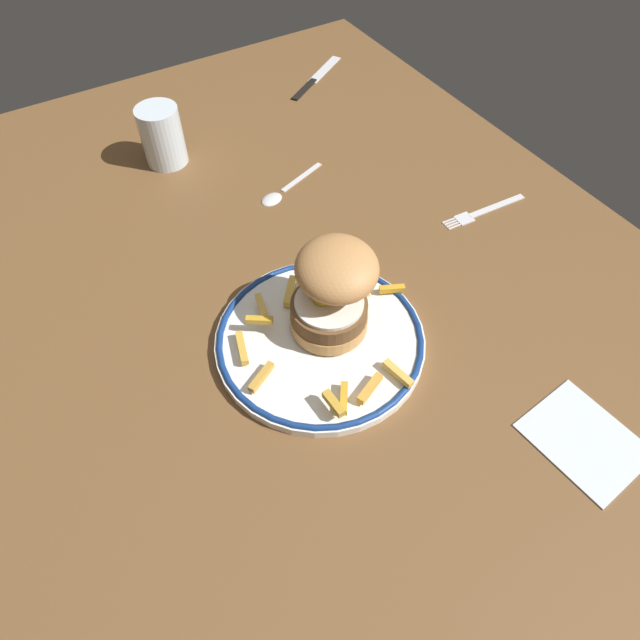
% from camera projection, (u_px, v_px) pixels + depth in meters
% --- Properties ---
extents(ground_plane, '(1.36, 0.99, 0.04)m').
position_uv_depth(ground_plane, '(307.00, 326.00, 0.72)').
color(ground_plane, brown).
extents(dinner_plate, '(0.25, 0.25, 0.02)m').
position_uv_depth(dinner_plate, '(320.00, 339.00, 0.68)').
color(dinner_plate, white).
rests_on(dinner_plate, ground_plane).
extents(burger, '(0.13, 0.13, 0.11)m').
position_uv_depth(burger, '(333.00, 290.00, 0.64)').
color(burger, '#C1874A').
rests_on(burger, dinner_plate).
extents(fries_pile, '(0.21, 0.24, 0.02)m').
position_uv_depth(fries_pile, '(324.00, 333.00, 0.66)').
color(fries_pile, gold).
rests_on(fries_pile, dinner_plate).
extents(water_glass, '(0.07, 0.07, 0.09)m').
position_uv_depth(water_glass, '(163.00, 140.00, 0.88)').
color(water_glass, silver).
rests_on(water_glass, ground_plane).
extents(fork, '(0.02, 0.14, 0.00)m').
position_uv_depth(fork, '(483.00, 211.00, 0.83)').
color(fork, silver).
rests_on(fork, ground_plane).
extents(knife, '(0.11, 0.16, 0.01)m').
position_uv_depth(knife, '(313.00, 80.00, 1.06)').
color(knife, black).
rests_on(knife, ground_plane).
extents(spoon, '(0.06, 0.13, 0.01)m').
position_uv_depth(spoon, '(278.00, 193.00, 0.85)').
color(spoon, silver).
rests_on(spoon, ground_plane).
extents(napkin, '(0.13, 0.11, 0.00)m').
position_uv_depth(napkin, '(585.00, 439.00, 0.60)').
color(napkin, silver).
rests_on(napkin, ground_plane).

